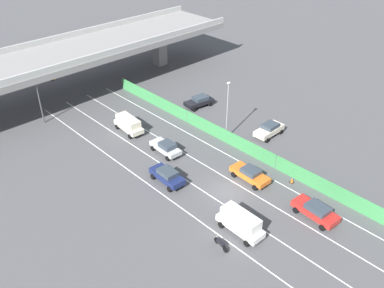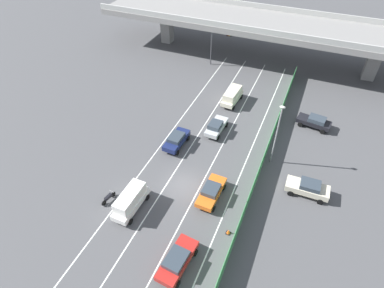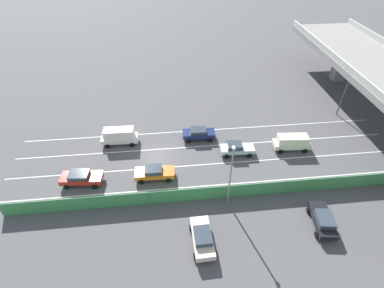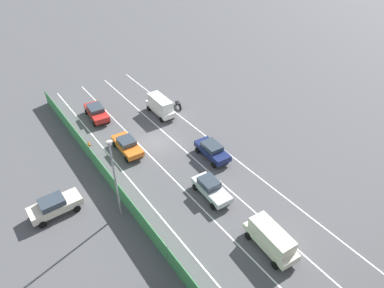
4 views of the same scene
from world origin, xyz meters
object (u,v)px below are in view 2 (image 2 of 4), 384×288
Objects in this scene: parked_sedan_cream at (308,188)px; parked_sedan_dark at (315,121)px; car_van_cream at (232,96)px; car_van_white at (130,200)px; car_sedan_red at (177,260)px; traffic_cone at (228,232)px; motorcycle at (108,198)px; car_taxi_orange at (211,191)px; street_lamp at (277,130)px; traffic_light at (218,43)px; car_sedan_silver at (216,126)px; car_sedan_navy at (176,140)px.

parked_sedan_cream reaches higher than parked_sedan_dark.
car_van_white is (-3.54, -22.47, 0.11)m from car_van_cream.
car_sedan_red is 8.63× the size of traffic_cone.
parked_sedan_dark is at bearing 49.58° from motorcycle.
car_van_white reaches higher than motorcycle.
car_van_cream reaches higher than car_taxi_orange.
traffic_light is at bearing 124.55° from street_lamp.
motorcycle is (-6.28, -22.56, -0.73)m from car_van_cream.
parked_sedan_cream is (9.25, 12.79, 0.05)m from car_sedan_red.
street_lamp is (7.86, -2.71, 3.87)m from car_sedan_silver.
car_sedan_navy is (-3.46, -11.85, -0.28)m from car_van_cream.
car_van_white reaches higher than parked_sedan_dark.
parked_sedan_cream is 30.31m from traffic_light.
street_lamp is (-4.59, 3.38, 3.82)m from parked_sedan_cream.
car_van_cream is at bearing -59.73° from traffic_light.
traffic_light is (0.30, 32.80, 3.61)m from motorcycle.
car_sedan_red is 1.09× the size of car_sedan_navy.
car_taxi_orange is 1.05× the size of car_sedan_navy.
traffic_cone is (-5.37, -20.15, -0.63)m from parked_sedan_dark.
parked_sedan_dark reaches higher than car_taxi_orange.
car_van_cream is at bearing 97.33° from car_sedan_red.
car_sedan_navy is 12.24m from street_lamp.
parked_sedan_dark is (8.48, 25.00, -0.00)m from car_sedan_red.
traffic_light is 34.23m from traffic_cone.
car_van_white is 0.61× the size of street_lamp.
motorcycle is 0.24× the size of street_lamp.
car_sedan_navy is 22.45m from traffic_light.
car_van_cream is 8.66× the size of traffic_cone.
parked_sedan_dark is at bearing 71.27° from car_sedan_red.
car_sedan_red is at bearing -108.73° from parked_sedan_dark.
car_taxi_orange is at bearing 25.66° from motorcycle.
car_taxi_orange is 9.87m from street_lamp.
car_taxi_orange is 1.03× the size of parked_sedan_dark.
car_van_white is 15.53m from car_sedan_silver.
parked_sedan_dark is 20.86m from traffic_cone.
car_sedan_red is 2.49× the size of motorcycle.
car_sedan_red is at bearing -82.67° from car_van_cream.
car_sedan_silver reaches higher than motorcycle.
parked_sedan_dark is at bearing 54.02° from car_van_white.
traffic_light reaches higher than car_sedan_silver.
car_van_white is 1.09× the size of car_sedan_navy.
car_van_cream is at bearing 128.47° from street_lamp.
car_sedan_silver is at bearing 99.64° from car_sedan_red.
car_sedan_navy is (-6.84, 14.42, 0.01)m from car_sedan_red.
motorcycle is 20.98m from parked_sedan_cream.
parked_sedan_cream is (12.45, -6.09, 0.06)m from car_sedan_silver.
car_taxi_orange is at bearing 89.84° from car_sedan_red.
street_lamp is 12.27m from traffic_cone.
traffic_light is (-18.60, 23.72, 3.12)m from parked_sedan_cream.
traffic_light is at bearing 89.47° from motorcycle.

